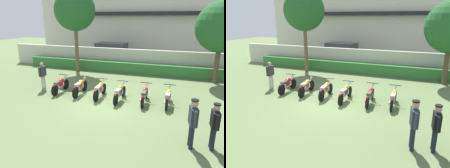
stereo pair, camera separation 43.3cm
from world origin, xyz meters
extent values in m
plane|color=#607547|center=(0.00, 0.00, 0.00)|extent=(60.00, 60.00, 0.00)
cube|color=beige|center=(0.00, 15.35, 4.08)|extent=(24.26, 6.00, 8.16)
cube|color=black|center=(0.00, 12.10, 4.49)|extent=(20.38, 0.50, 0.36)
cube|color=beige|center=(0.00, 7.29, 0.88)|extent=(23.05, 0.30, 1.76)
cube|color=#337033|center=(0.00, 6.59, 0.41)|extent=(18.44, 0.70, 0.82)
cube|color=#9EA3A8|center=(-2.89, 9.82, 0.74)|extent=(4.62, 2.17, 1.00)
cube|color=#2D333D|center=(-3.09, 9.83, 1.57)|extent=(2.82, 1.89, 0.65)
cylinder|color=black|center=(-1.25, 10.63, 0.34)|extent=(0.69, 0.27, 0.68)
cylinder|color=black|center=(-1.38, 8.78, 0.34)|extent=(0.69, 0.27, 0.68)
cylinder|color=black|center=(-4.39, 10.86, 0.34)|extent=(0.69, 0.27, 0.68)
cylinder|color=black|center=(-4.52, 9.01, 0.34)|extent=(0.69, 0.27, 0.68)
cylinder|color=brown|center=(-4.50, 5.70, 1.79)|extent=(0.28, 0.28, 3.59)
sphere|color=#235B28|center=(-4.50, 5.70, 4.65)|extent=(3.05, 3.05, 3.05)
cylinder|color=brown|center=(5.50, 5.83, 1.24)|extent=(0.30, 0.30, 2.47)
sphere|color=#235B28|center=(5.50, 5.83, 3.58)|extent=(3.16, 3.16, 3.16)
cylinder|color=black|center=(-3.06, 1.46, 0.30)|extent=(0.10, 0.60, 0.60)
cylinder|color=black|center=(-3.03, 0.26, 0.30)|extent=(0.10, 0.60, 0.60)
cube|color=silver|center=(-3.04, 0.81, 0.45)|extent=(0.21, 0.60, 0.22)
ellipsoid|color=red|center=(-3.04, 0.98, 0.68)|extent=(0.23, 0.44, 0.22)
cube|color=#4C4742|center=(-3.03, 0.58, 0.66)|extent=(0.21, 0.52, 0.10)
cube|color=red|center=(-3.03, 0.16, 0.58)|extent=(0.10, 0.08, 0.08)
cylinder|color=silver|center=(-3.05, 1.37, 0.62)|extent=(0.06, 0.23, 0.65)
cylinder|color=black|center=(-3.05, 1.28, 0.94)|extent=(0.60, 0.05, 0.04)
sphere|color=silver|center=(-3.06, 1.48, 0.80)|extent=(0.14, 0.14, 0.14)
cylinder|color=silver|center=(-3.15, 0.56, 0.32)|extent=(0.08, 0.55, 0.07)
cube|color=#A51414|center=(-3.04, 0.76, 0.50)|extent=(0.25, 0.37, 0.20)
cylinder|color=black|center=(-1.84, 1.54, 0.31)|extent=(0.13, 0.63, 0.62)
cylinder|color=black|center=(-1.77, 0.28, 0.31)|extent=(0.13, 0.63, 0.62)
cube|color=silver|center=(-1.81, 0.86, 0.46)|extent=(0.23, 0.61, 0.22)
ellipsoid|color=yellow|center=(-1.81, 1.03, 0.69)|extent=(0.25, 0.45, 0.22)
cube|color=beige|center=(-1.79, 0.63, 0.67)|extent=(0.23, 0.53, 0.10)
cube|color=red|center=(-1.77, 0.18, 0.59)|extent=(0.10, 0.09, 0.08)
cylinder|color=silver|center=(-1.84, 1.45, 0.63)|extent=(0.06, 0.23, 0.65)
cylinder|color=black|center=(-1.83, 1.36, 0.95)|extent=(0.60, 0.07, 0.04)
sphere|color=silver|center=(-1.85, 1.56, 0.81)|extent=(0.14, 0.14, 0.14)
cylinder|color=silver|center=(-1.91, 0.60, 0.33)|extent=(0.10, 0.55, 0.07)
cube|color=#A51414|center=(-1.80, 0.81, 0.51)|extent=(0.26, 0.37, 0.20)
cylinder|color=black|center=(-0.60, 1.42, 0.30)|extent=(0.11, 0.61, 0.60)
cylinder|color=black|center=(-0.56, 0.21, 0.30)|extent=(0.11, 0.61, 0.60)
cube|color=silver|center=(-0.58, 0.76, 0.45)|extent=(0.22, 0.61, 0.22)
ellipsoid|color=yellow|center=(-0.58, 0.93, 0.68)|extent=(0.24, 0.45, 0.22)
cube|color=beige|center=(-0.57, 0.54, 0.66)|extent=(0.22, 0.53, 0.10)
cube|color=red|center=(-0.56, 0.11, 0.58)|extent=(0.10, 0.08, 0.08)
cylinder|color=silver|center=(-0.60, 1.33, 0.62)|extent=(0.06, 0.23, 0.65)
cylinder|color=black|center=(-0.59, 1.24, 0.94)|extent=(0.60, 0.06, 0.04)
sphere|color=silver|center=(-0.60, 1.44, 0.80)|extent=(0.14, 0.14, 0.14)
cylinder|color=silver|center=(-0.69, 0.51, 0.32)|extent=(0.09, 0.55, 0.07)
cube|color=#A51414|center=(-0.58, 0.71, 0.50)|extent=(0.25, 0.37, 0.20)
cylinder|color=black|center=(0.56, 1.40, 0.29)|extent=(0.09, 0.57, 0.57)
cylinder|color=black|center=(0.56, 0.05, 0.29)|extent=(0.09, 0.57, 0.57)
cube|color=silver|center=(0.56, 0.68, 0.44)|extent=(0.20, 0.60, 0.22)
ellipsoid|color=orange|center=(0.56, 0.85, 0.67)|extent=(0.22, 0.44, 0.22)
cube|color=#B2ADA3|center=(0.56, 0.45, 0.65)|extent=(0.20, 0.52, 0.10)
cube|color=red|center=(0.56, -0.05, 0.57)|extent=(0.10, 0.08, 0.08)
cylinder|color=silver|center=(0.56, 1.31, 0.61)|extent=(0.05, 0.23, 0.65)
cylinder|color=black|center=(0.56, 1.22, 0.93)|extent=(0.60, 0.04, 0.04)
sphere|color=silver|center=(0.56, 1.42, 0.79)|extent=(0.14, 0.14, 0.14)
cylinder|color=silver|center=(0.44, 0.43, 0.31)|extent=(0.07, 0.55, 0.07)
cube|color=black|center=(0.56, 0.63, 0.49)|extent=(0.24, 0.36, 0.20)
cylinder|color=black|center=(1.80, 1.47, 0.29)|extent=(0.12, 0.58, 0.58)
cylinder|color=black|center=(1.86, 0.15, 0.29)|extent=(0.12, 0.58, 0.58)
cube|color=silver|center=(1.84, 0.76, 0.44)|extent=(0.23, 0.61, 0.22)
ellipsoid|color=red|center=(1.83, 0.93, 0.67)|extent=(0.24, 0.45, 0.22)
cube|color=#4C4742|center=(1.85, 0.53, 0.65)|extent=(0.22, 0.53, 0.10)
cube|color=red|center=(1.87, 0.05, 0.57)|extent=(0.10, 0.08, 0.08)
cylinder|color=silver|center=(1.81, 1.38, 0.61)|extent=(0.06, 0.23, 0.65)
cylinder|color=black|center=(1.81, 1.29, 0.93)|extent=(0.60, 0.06, 0.04)
sphere|color=silver|center=(1.80, 1.49, 0.79)|extent=(0.14, 0.14, 0.14)
cylinder|color=silver|center=(1.73, 0.50, 0.31)|extent=(0.09, 0.55, 0.07)
cube|color=black|center=(1.84, 0.71, 0.49)|extent=(0.26, 0.37, 0.20)
cylinder|color=black|center=(2.97, 1.50, 0.30)|extent=(0.09, 0.60, 0.60)
cylinder|color=black|center=(2.98, 0.26, 0.30)|extent=(0.09, 0.60, 0.60)
cube|color=silver|center=(2.97, 0.83, 0.45)|extent=(0.20, 0.60, 0.22)
ellipsoid|color=yellow|center=(2.97, 1.00, 0.68)|extent=(0.22, 0.44, 0.22)
cube|color=#B2ADA3|center=(2.98, 0.60, 0.66)|extent=(0.20, 0.52, 0.10)
cube|color=red|center=(2.98, 0.16, 0.58)|extent=(0.10, 0.08, 0.08)
cylinder|color=silver|center=(2.97, 1.41, 0.62)|extent=(0.05, 0.23, 0.65)
cylinder|color=black|center=(2.97, 1.32, 0.94)|extent=(0.60, 0.04, 0.04)
sphere|color=silver|center=(2.97, 1.52, 0.80)|extent=(0.14, 0.14, 0.14)
cylinder|color=silver|center=(2.86, 0.58, 0.32)|extent=(0.07, 0.55, 0.07)
cube|color=black|center=(2.97, 0.78, 0.50)|extent=(0.24, 0.36, 0.20)
cylinder|color=beige|center=(-4.34, 1.16, 0.40)|extent=(0.13, 0.13, 0.81)
cylinder|color=beige|center=(-4.34, 0.95, 0.40)|extent=(0.13, 0.13, 0.81)
cube|color=#38383D|center=(-4.34, 1.05, 1.09)|extent=(0.22, 0.47, 0.57)
cylinder|color=#38383D|center=(-4.34, 1.34, 1.10)|extent=(0.09, 0.09, 0.54)
cylinder|color=#38383D|center=(-4.34, 0.77, 1.10)|extent=(0.09, 0.09, 0.54)
sphere|color=tan|center=(-4.34, 1.05, 1.51)|extent=(0.22, 0.22, 0.22)
cylinder|color=black|center=(4.05, -2.66, 0.42)|extent=(0.13, 0.13, 0.83)
cylinder|color=black|center=(4.01, -2.45, 0.42)|extent=(0.13, 0.13, 0.83)
cube|color=#28333D|center=(4.03, -2.56, 1.13)|extent=(0.30, 0.52, 0.59)
cylinder|color=#28333D|center=(4.08, -2.85, 1.14)|extent=(0.09, 0.09, 0.56)
cylinder|color=#28333D|center=(3.98, -2.27, 1.14)|extent=(0.09, 0.09, 0.56)
sphere|color=tan|center=(4.03, -2.56, 1.56)|extent=(0.23, 0.23, 0.23)
cylinder|color=black|center=(4.03, -2.56, 1.67)|extent=(0.24, 0.24, 0.04)
cylinder|color=black|center=(4.70, -2.53, 0.39)|extent=(0.13, 0.13, 0.78)
cylinder|color=black|center=(4.68, -2.32, 0.39)|extent=(0.13, 0.13, 0.78)
cube|color=black|center=(4.69, -2.42, 1.06)|extent=(0.25, 0.47, 0.55)
cylinder|color=black|center=(4.71, -2.70, 1.07)|extent=(0.09, 0.09, 0.53)
cylinder|color=black|center=(4.67, -2.15, 1.07)|extent=(0.09, 0.09, 0.53)
sphere|color=tan|center=(4.69, -2.42, 1.47)|extent=(0.21, 0.21, 0.21)
cylinder|color=black|center=(4.69, -2.42, 1.58)|extent=(0.22, 0.22, 0.04)
camera|label=1|loc=(3.66, -9.38, 4.14)|focal=34.88mm
camera|label=2|loc=(4.07, -9.23, 4.14)|focal=34.88mm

